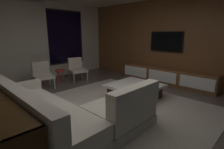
# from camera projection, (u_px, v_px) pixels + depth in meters

# --- Properties ---
(floor) EXTENTS (9.20, 9.20, 0.00)m
(floor) POSITION_uv_depth(u_px,v_px,m) (106.00, 111.00, 3.72)
(floor) COLOR #564C44
(back_wall_with_window) EXTENTS (6.60, 0.30, 2.70)m
(back_wall_with_window) POSITION_uv_depth(u_px,v_px,m) (29.00, 41.00, 5.82)
(back_wall_with_window) COLOR beige
(back_wall_with_window) RESTS_ON floor
(media_wall) EXTENTS (0.12, 7.80, 2.70)m
(media_wall) POSITION_uv_depth(u_px,v_px,m) (175.00, 42.00, 5.53)
(media_wall) COLOR brown
(media_wall) RESTS_ON floor
(area_rug) EXTENTS (3.20, 3.80, 0.01)m
(area_rug) POSITION_uv_depth(u_px,v_px,m) (120.00, 107.00, 3.89)
(area_rug) COLOR #ADA391
(area_rug) RESTS_ON floor
(sectional_couch) EXTENTS (1.98, 2.50, 0.82)m
(sectional_couch) POSITION_uv_depth(u_px,v_px,m) (64.00, 114.00, 2.93)
(sectional_couch) COLOR #B1A997
(sectional_couch) RESTS_ON floor
(coffee_table) EXTENTS (1.16, 1.16, 0.36)m
(coffee_table) POSITION_uv_depth(u_px,v_px,m) (135.00, 91.00, 4.42)
(coffee_table) COLOR #3B230E
(coffee_table) RESTS_ON floor
(book_stack_on_coffee_table) EXTENTS (0.24, 0.22, 0.06)m
(book_stack_on_coffee_table) POSITION_uv_depth(u_px,v_px,m) (138.00, 86.00, 4.18)
(book_stack_on_coffee_table) COLOR #47C995
(book_stack_on_coffee_table) RESTS_ON coffee_table
(accent_chair_near_window) EXTENTS (0.65, 0.67, 0.78)m
(accent_chair_near_window) POSITION_uv_depth(u_px,v_px,m) (77.00, 68.00, 6.06)
(accent_chair_near_window) COLOR #B2ADA0
(accent_chair_near_window) RESTS_ON floor
(accent_chair_by_curtain) EXTENTS (0.64, 0.65, 0.78)m
(accent_chair_by_curtain) POSITION_uv_depth(u_px,v_px,m) (42.00, 74.00, 5.22)
(accent_chair_by_curtain) COLOR #B2ADA0
(accent_chair_by_curtain) RESTS_ON floor
(side_stool) EXTENTS (0.32, 0.32, 0.46)m
(side_stool) POSITION_uv_depth(u_px,v_px,m) (60.00, 72.00, 5.65)
(side_stool) COLOR red
(side_stool) RESTS_ON floor
(media_console) EXTENTS (0.46, 3.10, 0.52)m
(media_console) POSITION_uv_depth(u_px,v_px,m) (167.00, 76.00, 5.62)
(media_console) COLOR brown
(media_console) RESTS_ON floor
(mounted_tv) EXTENTS (0.05, 1.10, 0.63)m
(mounted_tv) POSITION_uv_depth(u_px,v_px,m) (166.00, 42.00, 5.63)
(mounted_tv) COLOR black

